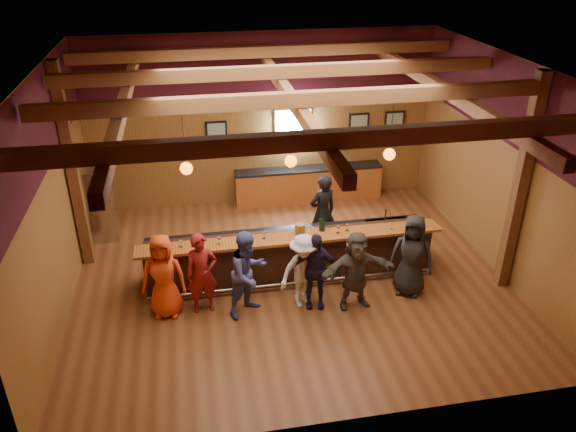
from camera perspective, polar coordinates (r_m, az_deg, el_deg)
The scene contains 27 objects.
room at distance 10.78m, azimuth 0.24°, elevation 8.23°, with size 9.04×9.00×4.52m.
bar_counter at distance 12.02m, azimuth 0.21°, elevation -3.83°, with size 6.30×1.07×1.11m.
back_bar_cabinet at distance 15.35m, azimuth 2.10°, elevation 3.27°, with size 4.00×0.52×0.95m.
window at distance 14.91m, azimuth 0.49°, elevation 9.03°, with size 0.95×0.09×0.95m.
framed_pictures at distance 15.06m, azimuth 3.78°, elevation 9.37°, with size 5.35×0.05×0.45m.
wine_shelves at distance 14.99m, azimuth 0.53°, elevation 7.40°, with size 3.00×0.18×0.30m.
pendant_lights at distance 10.90m, azimuth 0.29°, elevation 5.63°, with size 4.24×0.24×1.37m.
stainless_fridge at distance 14.02m, azimuth -18.51°, elevation 1.23°, with size 0.70×0.70×1.80m, color silver.
customer_orange at distance 10.92m, azimuth -12.53°, elevation -5.98°, with size 0.84×0.55×1.72m, color #F64917.
customer_redvest at distance 10.91m, azimuth -8.74°, elevation -5.79°, with size 0.61×0.40×1.67m, color maroon.
customer_denim at distance 10.75m, azimuth -4.05°, elevation -5.82°, with size 0.85×0.66×1.75m, color #4D579A.
customer_white at distance 10.96m, azimuth 1.59°, elevation -5.59°, with size 1.01×0.58×1.57m, color white.
customer_navy at distance 10.93m, azimuth 2.73°, elevation -5.58°, with size 0.94×0.39×1.61m, color #241C39.
customer_brown at distance 10.99m, azimuth 6.91°, elevation -5.49°, with size 1.52×0.48×1.64m, color #534C42.
customer_dark at distance 11.54m, azimuth 12.45°, elevation -3.92°, with size 0.86×0.56×1.76m, color black.
bartender at distance 12.87m, azimuth 3.53°, elevation 0.37°, with size 0.67×0.44×1.83m, color black.
ice_bucket at distance 11.52m, azimuth 1.23°, elevation -1.31°, with size 0.20×0.20×0.22m, color brown.
bottle_a at distance 11.62m, azimuth 3.38°, elevation -0.87°, with size 0.08×0.08×0.37m.
bottle_b at distance 11.63m, azimuth 3.61°, elevation -1.01°, with size 0.07×0.07×0.31m.
glass_a at distance 11.26m, azimuth -13.51°, elevation -2.84°, with size 0.07×0.07×0.16m.
glass_b at distance 11.24m, azimuth -10.86°, elevation -2.61°, with size 0.07×0.07×0.16m.
glass_c at distance 11.20m, azimuth -7.03°, elevation -2.28°, with size 0.08×0.08×0.19m.
glass_d at distance 11.21m, azimuth -4.34°, elevation -2.09°, with size 0.09×0.09×0.19m.
glass_e at distance 11.34m, azimuth -2.46°, elevation -1.76°, with size 0.08×0.08×0.17m.
glass_f at distance 11.57m, azimuth 5.13°, elevation -1.17°, with size 0.08×0.08×0.18m.
glass_g at distance 11.69m, azimuth 6.06°, elevation -0.96°, with size 0.07×0.07×0.17m.
glass_h at distance 11.86m, azimuth 10.51°, elevation -0.86°, with size 0.07×0.07×0.16m.
Camera 1 is at (-1.89, -9.94, 6.76)m, focal length 35.00 mm.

